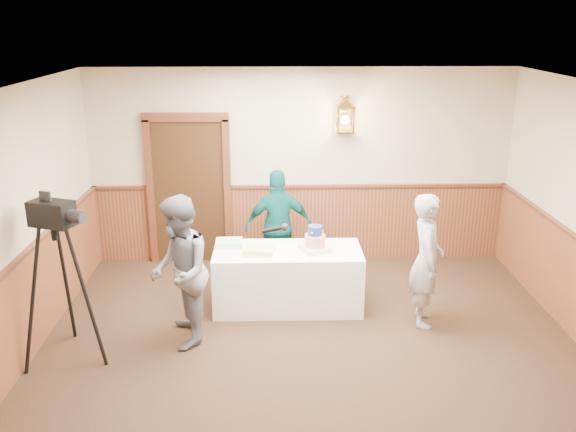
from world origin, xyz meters
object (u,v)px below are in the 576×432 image
sheet_cake_green (229,243)px  baker (426,260)px  tv_camera_rig (62,290)px  sheet_cake_yellow (259,251)px  tiered_cake (315,241)px  interviewer (180,272)px  display_table (288,278)px  assistant_p (279,226)px

sheet_cake_green → baker: (2.30, -0.62, 0.00)m
baker → tv_camera_rig: 3.99m
sheet_cake_yellow → baker: size_ratio=0.22×
tiered_cake → interviewer: size_ratio=0.24×
sheet_cake_green → tv_camera_rig: bearing=-141.2°
display_table → interviewer: size_ratio=1.07×
display_table → sheet_cake_green: bearing=168.4°
tiered_cake → sheet_cake_green: size_ratio=1.26×
tv_camera_rig → baker: bearing=29.9°
display_table → tiered_cake: bearing=-6.2°
sheet_cake_yellow → interviewer: (-0.84, -0.75, 0.05)m
display_table → assistant_p: size_ratio=1.17×
sheet_cake_green → baker: baker is taller
tiered_cake → assistant_p: size_ratio=0.27×
sheet_cake_green → sheet_cake_yellow: bearing=-34.4°
baker → tv_camera_rig: bearing=107.2°
display_table → baker: size_ratio=1.14×
sheet_cake_green → assistant_p: 0.92m
interviewer → tiered_cake: bearing=109.6°
display_table → sheet_cake_green: sheet_cake_green is taller
interviewer → assistant_p: interviewer is taller
baker → display_table: bearing=80.8°
interviewer → tv_camera_rig: (-1.17, -0.30, -0.06)m
baker → tiered_cake: bearing=78.2°
sheet_cake_yellow → tv_camera_rig: size_ratio=0.20×
tiered_cake → baker: baker is taller
display_table → interviewer: interviewer is taller
display_table → sheet_cake_yellow: size_ratio=5.15×
tiered_cake → display_table: bearing=173.8°
sheet_cake_green → assistant_p: (0.62, 0.67, -0.02)m
baker → assistant_p: (-1.68, 1.29, -0.02)m
tiered_cake → baker: bearing=-19.1°
interviewer → tv_camera_rig: 1.21m
tv_camera_rig → sheet_cake_yellow: bearing=47.6°
tiered_cake → interviewer: interviewer is taller
sheet_cake_green → tv_camera_rig: tv_camera_rig is taller
tv_camera_rig → tiered_cake: bearing=42.7°
tiered_cake → sheet_cake_green: tiered_cake is taller
display_table → baker: baker is taller
assistant_p → tv_camera_rig: tv_camera_rig is taller
display_table → tiered_cake: size_ratio=4.38×
display_table → tiered_cake: tiered_cake is taller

